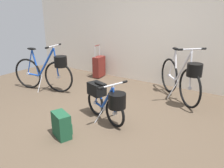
% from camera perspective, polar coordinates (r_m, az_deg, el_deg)
% --- Properties ---
extents(ground_plane, '(7.52, 7.52, 0.00)m').
position_cam_1_polar(ground_plane, '(3.57, -3.01, -9.84)').
color(ground_plane, brown).
extents(back_wall, '(7.52, 0.10, 2.65)m').
position_cam_1_polar(back_wall, '(5.23, 12.43, 14.16)').
color(back_wall, silver).
rests_on(back_wall, ground_plane).
extents(folding_bike_foreground, '(0.91, 0.53, 0.68)m').
position_cam_1_polar(folding_bike_foreground, '(3.45, -1.45, -3.96)').
color(folding_bike_foreground, black).
rests_on(folding_bike_foreground, ground_plane).
extents(display_bike_left, '(1.42, 0.53, 1.01)m').
position_cam_1_polar(display_bike_left, '(4.94, -16.19, 3.33)').
color(display_bike_left, black).
rests_on(display_bike_left, ground_plane).
extents(display_bike_right, '(1.12, 1.13, 1.07)m').
position_cam_1_polar(display_bike_right, '(4.41, 17.41, 1.66)').
color(display_bike_right, black).
rests_on(display_bike_right, ground_plane).
extents(rolling_suitcase, '(0.21, 0.38, 0.83)m').
position_cam_1_polar(rolling_suitcase, '(5.79, -3.33, 4.47)').
color(rolling_suitcase, maroon).
rests_on(rolling_suitcase, ground_plane).
extents(backpack_on_floor, '(0.35, 0.28, 0.36)m').
position_cam_1_polar(backpack_on_floor, '(3.21, -12.69, -10.20)').
color(backpack_on_floor, '#19472D').
rests_on(backpack_on_floor, ground_plane).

